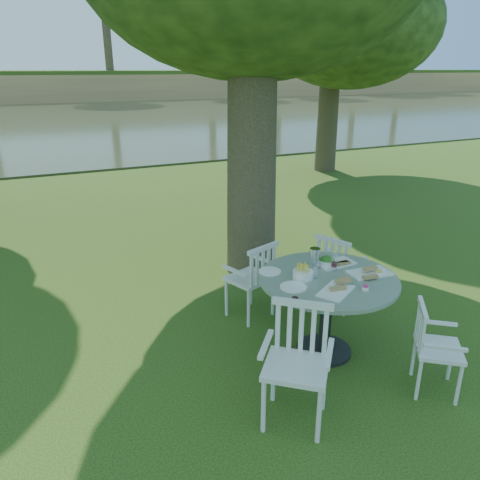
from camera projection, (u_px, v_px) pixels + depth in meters
ground at (247, 311)px, 5.62m from camera, size 140.00×140.00×0.00m
table at (328, 293)px, 4.60m from camera, size 1.35×1.35×0.84m
chair_ne at (336, 267)px, 5.54m from camera, size 0.58×0.60×0.92m
chair_nw at (256, 275)px, 5.30m from camera, size 0.59×0.57×0.92m
chair_sw at (298, 353)px, 3.79m from camera, size 0.69×0.68×0.99m
chair_se at (430, 342)px, 4.12m from camera, size 0.56×0.57×0.83m
tableware at (323, 270)px, 4.60m from camera, size 1.23×0.95×0.21m
river at (63, 122)px, 25.20m from camera, size 100.00×28.00×0.12m
far_bank at (33, 9)px, 38.23m from camera, size 100.00×18.00×15.20m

